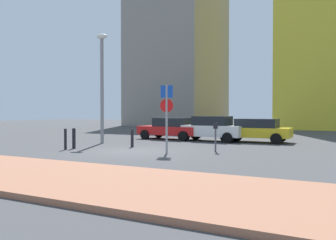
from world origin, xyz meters
name	(u,v)px	position (x,y,z in m)	size (l,w,h in m)	color
ground_plane	(130,151)	(0.00, 0.00, 0.00)	(120.00, 120.00, 0.00)	#424244
sidewalk_brick	(8,171)	(0.00, -6.66, 0.07)	(40.00, 4.17, 0.14)	#9E664C
parked_car_red	(171,128)	(-1.65, 7.41, 0.76)	(4.50, 2.21, 1.46)	red
parked_car_white	(211,128)	(1.33, 7.27, 0.82)	(4.35, 2.11, 1.60)	white
parked_car_yellow	(255,130)	(3.99, 7.75, 0.77)	(4.43, 2.06, 1.45)	gold
parking_sign_post	(167,110)	(1.89, 0.08, 1.94)	(0.59, 0.18, 3.07)	gray
parking_meter	(216,133)	(3.62, 1.68, 0.88)	(0.18, 0.14, 1.36)	#4C4C51
street_lamp	(102,78)	(-3.88, 2.82, 3.85)	(0.70, 0.36, 6.48)	gray
traffic_bollard_near	(132,138)	(-1.07, 1.78, 0.47)	(0.16, 0.16, 0.94)	black
traffic_bollard_mid	(74,138)	(-3.22, -0.30, 0.52)	(0.17, 0.17, 1.03)	black
traffic_bollard_far	(65,139)	(-3.23, -0.89, 0.52)	(0.13, 0.13, 1.04)	black
building_under_construction	(179,47)	(-13.31, 32.94, 11.52)	(10.95, 13.97, 23.04)	gray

